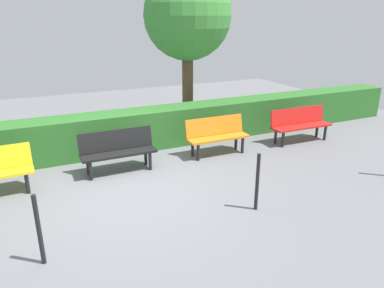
{
  "coord_description": "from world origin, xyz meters",
  "views": [
    {
      "loc": [
        1.53,
        5.98,
        3.06
      ],
      "look_at": [
        -1.44,
        -0.42,
        0.55
      ],
      "focal_mm": 33.6,
      "sensor_mm": 36.0,
      "label": 1
    }
  ],
  "objects_px": {
    "bench_red": "(300,123)",
    "bench_orange": "(217,134)",
    "bench_black": "(118,149)",
    "tree_near": "(187,17)"
  },
  "relations": [
    {
      "from": "bench_orange",
      "to": "tree_near",
      "type": "bearing_deg",
      "value": -97.32
    },
    {
      "from": "bench_orange",
      "to": "bench_black",
      "type": "bearing_deg",
      "value": 1.49
    },
    {
      "from": "bench_orange",
      "to": "bench_red",
      "type": "bearing_deg",
      "value": 178.3
    },
    {
      "from": "bench_red",
      "to": "bench_orange",
      "type": "bearing_deg",
      "value": -1.08
    },
    {
      "from": "bench_red",
      "to": "tree_near",
      "type": "relative_size",
      "value": 0.39
    },
    {
      "from": "tree_near",
      "to": "bench_black",
      "type": "bearing_deg",
      "value": 42.03
    },
    {
      "from": "bench_black",
      "to": "tree_near",
      "type": "relative_size",
      "value": 0.36
    },
    {
      "from": "bench_red",
      "to": "bench_orange",
      "type": "relative_size",
      "value": 1.13
    },
    {
      "from": "bench_red",
      "to": "bench_orange",
      "type": "height_order",
      "value": "same"
    },
    {
      "from": "bench_orange",
      "to": "bench_black",
      "type": "distance_m",
      "value": 2.34
    }
  ]
}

